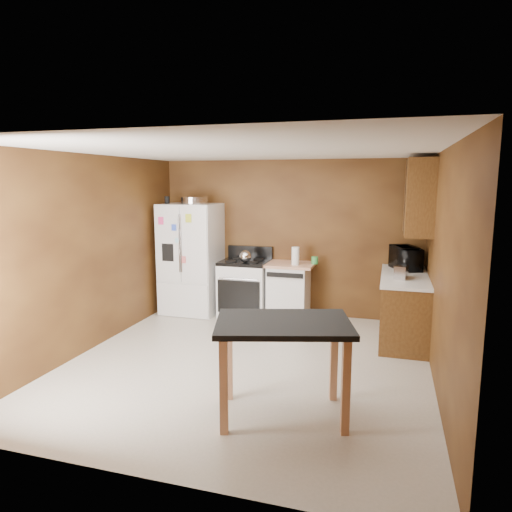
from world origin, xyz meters
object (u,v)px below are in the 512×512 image
at_px(dishwasher, 289,290).
at_px(island, 283,336).
at_px(paper_towel, 295,256).
at_px(gas_range, 245,287).
at_px(roasting_pan, 194,200).
at_px(green_canister, 315,260).
at_px(pen_cup, 167,200).
at_px(kettle, 245,256).
at_px(microwave, 406,259).
at_px(toaster, 401,272).
at_px(refrigerator, 191,259).

bearing_deg(dishwasher, island, -78.66).
bearing_deg(paper_towel, gas_range, 174.43).
xyz_separation_m(roasting_pan, green_canister, (1.95, 0.13, -0.91)).
relative_size(pen_cup, kettle, 0.62).
distance_m(paper_towel, microwave, 1.61).
xyz_separation_m(pen_cup, dishwasher, (1.98, 0.20, -1.41)).
distance_m(pen_cup, paper_towel, 2.26).
bearing_deg(toaster, gas_range, 174.18).
xyz_separation_m(kettle, toaster, (2.32, -0.57, -0.01)).
height_order(pen_cup, green_canister, pen_cup).
bearing_deg(paper_towel, toaster, -22.62).
height_order(kettle, dishwasher, kettle).
height_order(toaster, dishwasher, toaster).
xyz_separation_m(green_canister, microwave, (1.34, -0.12, 0.10)).
height_order(roasting_pan, toaster, roasting_pan).
bearing_deg(toaster, refrigerator, 179.71).
bearing_deg(roasting_pan, pen_cup, -162.71).
height_order(roasting_pan, paper_towel, roasting_pan).
relative_size(green_canister, island, 0.08).
bearing_deg(kettle, microwave, 2.71).
bearing_deg(pen_cup, roasting_pan, 17.29).
bearing_deg(dishwasher, roasting_pan, -177.30).
bearing_deg(dishwasher, pen_cup, -174.10).
relative_size(paper_towel, island, 0.20).
bearing_deg(pen_cup, island, -47.40).
xyz_separation_m(roasting_pan, paper_towel, (1.68, -0.03, -0.83)).
bearing_deg(toaster, microwave, 95.19).
bearing_deg(paper_towel, microwave, 1.46).
distance_m(refrigerator, island, 3.68).
bearing_deg(refrigerator, dishwasher, 2.98).
bearing_deg(refrigerator, toaster, -11.38).
height_order(dishwasher, island, island).
relative_size(paper_towel, dishwasher, 0.31).
bearing_deg(paper_towel, dishwasher, 138.40).
distance_m(kettle, island, 3.11).
bearing_deg(green_canister, gas_range, -175.75).
bearing_deg(gas_range, microwave, -0.96).
distance_m(roasting_pan, pen_cup, 0.44).
distance_m(green_canister, microwave, 1.35).
xyz_separation_m(pen_cup, microwave, (3.70, 0.14, -0.81)).
bearing_deg(island, paper_towel, 99.46).
height_order(roasting_pan, pen_cup, pen_cup).
relative_size(refrigerator, dishwasher, 2.02).
relative_size(green_canister, refrigerator, 0.06).
xyz_separation_m(microwave, gas_range, (-2.45, 0.04, -0.59)).
bearing_deg(toaster, roasting_pan, 179.25).
bearing_deg(pen_cup, microwave, 2.15).
height_order(kettle, microwave, microwave).
relative_size(paper_towel, green_canister, 2.42).
height_order(green_canister, island, green_canister).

